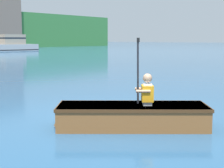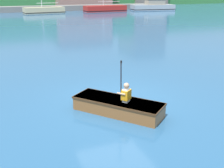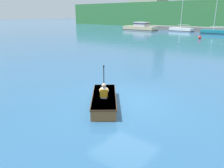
{
  "view_description": "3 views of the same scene",
  "coord_description": "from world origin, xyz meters",
  "px_view_note": "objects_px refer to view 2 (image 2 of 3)",
  "views": [
    {
      "loc": [
        -5.41,
        -4.75,
        1.66
      ],
      "look_at": [
        -0.34,
        -0.49,
        0.79
      ],
      "focal_mm": 55.0,
      "sensor_mm": 36.0,
      "label": 1
    },
    {
      "loc": [
        -3.42,
        -8.31,
        3.66
      ],
      "look_at": [
        -0.34,
        -0.49,
        0.79
      ],
      "focal_mm": 45.0,
      "sensor_mm": 36.0,
      "label": 2
    },
    {
      "loc": [
        4.97,
        -7.09,
        3.51
      ],
      "look_at": [
        -0.34,
        -0.49,
        0.79
      ],
      "focal_mm": 35.0,
      "sensor_mm": 36.0,
      "label": 3
    }
  ],
  "objects_px": {
    "rowboat_foreground": "(117,105)",
    "person_paddler": "(126,93)",
    "moored_boat_dock_center_near": "(105,9)",
    "moored_boat_dock_east_end": "(153,5)",
    "moored_boat_dock_east_inner": "(44,10)"
  },
  "relations": [
    {
      "from": "rowboat_foreground",
      "to": "moored_boat_dock_east_end",
      "type": "bearing_deg",
      "value": 59.15
    },
    {
      "from": "moored_boat_dock_east_end",
      "to": "rowboat_foreground",
      "type": "height_order",
      "value": "moored_boat_dock_east_end"
    },
    {
      "from": "rowboat_foreground",
      "to": "person_paddler",
      "type": "height_order",
      "value": "person_paddler"
    },
    {
      "from": "moored_boat_dock_center_near",
      "to": "moored_boat_dock_east_end",
      "type": "relative_size",
      "value": 0.91
    },
    {
      "from": "moored_boat_dock_east_end",
      "to": "person_paddler",
      "type": "relative_size",
      "value": 6.37
    },
    {
      "from": "moored_boat_dock_east_inner",
      "to": "rowboat_foreground",
      "type": "relative_size",
      "value": 2.33
    },
    {
      "from": "rowboat_foreground",
      "to": "person_paddler",
      "type": "distance_m",
      "value": 0.55
    },
    {
      "from": "moored_boat_dock_east_end",
      "to": "person_paddler",
      "type": "distance_m",
      "value": 44.67
    },
    {
      "from": "person_paddler",
      "to": "moored_boat_dock_east_end",
      "type": "bearing_deg",
      "value": 59.52
    },
    {
      "from": "rowboat_foreground",
      "to": "moored_boat_dock_center_near",
      "type": "bearing_deg",
      "value": 70.34
    },
    {
      "from": "moored_boat_dock_center_near",
      "to": "moored_boat_dock_east_inner",
      "type": "height_order",
      "value": "moored_boat_dock_east_inner"
    },
    {
      "from": "moored_boat_dock_center_near",
      "to": "person_paddler",
      "type": "bearing_deg",
      "value": -109.29
    },
    {
      "from": "moored_boat_dock_east_end",
      "to": "rowboat_foreground",
      "type": "relative_size",
      "value": 2.89
    },
    {
      "from": "moored_boat_dock_center_near",
      "to": "person_paddler",
      "type": "xyz_separation_m",
      "value": [
        -13.4,
        -38.28,
        0.24
      ]
    },
    {
      "from": "moored_boat_dock_center_near",
      "to": "moored_boat_dock_east_inner",
      "type": "distance_m",
      "value": 10.03
    }
  ]
}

